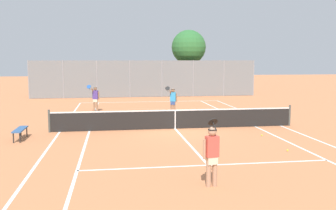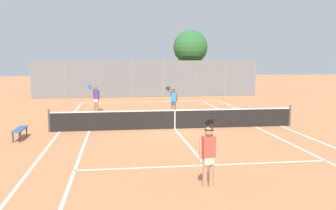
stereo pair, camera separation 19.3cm
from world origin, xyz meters
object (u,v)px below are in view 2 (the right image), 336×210
at_px(tennis_net, 175,119).
at_px(loose_tennis_ball_0, 206,116).
at_px(player_near_side, 208,153).
at_px(courtside_bench, 20,130).
at_px(loose_tennis_ball_1, 261,135).
at_px(loose_tennis_ball_2, 286,151).
at_px(player_far_left, 96,97).
at_px(player_far_right, 173,100).
at_px(tree_behind_left, 190,48).

bearing_deg(tennis_net, loose_tennis_ball_0, 56.97).
height_order(player_near_side, courtside_bench, player_near_side).
xyz_separation_m(player_near_side, loose_tennis_ball_1, (3.97, 6.11, -0.89)).
bearing_deg(loose_tennis_ball_1, loose_tennis_ball_0, 99.93).
distance_m(tennis_net, loose_tennis_ball_2, 6.09).
xyz_separation_m(player_far_left, courtside_bench, (-2.80, -8.22, -0.52)).
relative_size(loose_tennis_ball_0, loose_tennis_ball_2, 1.00).
height_order(player_far_right, tree_behind_left, tree_behind_left).
xyz_separation_m(loose_tennis_ball_2, courtside_bench, (-10.30, 3.61, 0.38)).
xyz_separation_m(player_far_right, loose_tennis_ball_2, (2.73, -9.76, -0.89)).
relative_size(player_far_left, loose_tennis_ball_2, 26.88).
height_order(player_near_side, loose_tennis_ball_2, player_near_side).
relative_size(tennis_net, loose_tennis_ball_0, 181.82).
height_order(tennis_net, player_near_side, player_near_side).
bearing_deg(courtside_bench, loose_tennis_ball_0, 29.15).
xyz_separation_m(loose_tennis_ball_0, tree_behind_left, (1.76, 13.74, 4.41)).
height_order(player_near_side, loose_tennis_ball_0, player_near_side).
bearing_deg(courtside_bench, player_far_left, 71.16).
bearing_deg(player_near_side, player_far_right, 85.26).
xyz_separation_m(tennis_net, player_near_side, (-0.43, -8.37, 0.42)).
distance_m(loose_tennis_ball_0, courtside_bench, 10.76).
relative_size(player_far_right, tree_behind_left, 0.29).
bearing_deg(loose_tennis_ball_0, player_far_right, 153.30).
distance_m(player_near_side, loose_tennis_ball_1, 7.34).
height_order(player_far_right, loose_tennis_ball_1, player_far_right).
bearing_deg(tennis_net, loose_tennis_ball_1, -32.63).
height_order(tennis_net, tree_behind_left, tree_behind_left).
bearing_deg(loose_tennis_ball_0, player_near_side, -103.41).
height_order(tennis_net, loose_tennis_ball_0, tennis_net).
distance_m(loose_tennis_ball_0, loose_tennis_ball_1, 6.16).
distance_m(player_far_left, player_far_right, 5.20).
relative_size(tennis_net, player_far_left, 6.76).
bearing_deg(player_near_side, player_far_left, 103.66).
height_order(player_far_right, loose_tennis_ball_0, player_far_right).
distance_m(player_far_right, tree_behind_left, 13.77).
height_order(player_far_left, player_far_right, same).
height_order(loose_tennis_ball_1, tree_behind_left, tree_behind_left).
distance_m(loose_tennis_ball_2, tree_behind_left, 23.03).
height_order(loose_tennis_ball_2, tree_behind_left, tree_behind_left).
xyz_separation_m(tennis_net, player_far_right, (0.66, 4.72, 0.42)).
height_order(player_far_left, loose_tennis_ball_0, player_far_left).
height_order(loose_tennis_ball_0, tree_behind_left, tree_behind_left).
bearing_deg(tennis_net, player_near_side, -92.93).
bearing_deg(player_far_left, player_near_side, -76.34).
bearing_deg(loose_tennis_ball_2, loose_tennis_ball_0, 95.87).
relative_size(player_far_left, tree_behind_left, 0.29).
bearing_deg(courtside_bench, tree_behind_left, 59.56).
height_order(loose_tennis_ball_1, courtside_bench, courtside_bench).
xyz_separation_m(loose_tennis_ball_1, tree_behind_left, (0.70, 19.81, 4.41)).
distance_m(tennis_net, loose_tennis_ball_0, 4.57).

